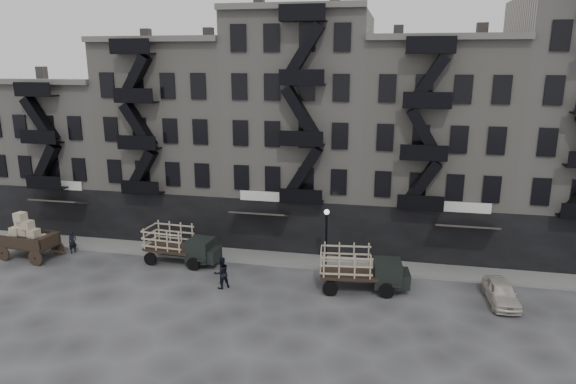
% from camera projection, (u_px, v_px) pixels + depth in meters
% --- Properties ---
extents(ground, '(140.00, 140.00, 0.00)m').
position_uv_depth(ground, '(274.00, 282.00, 32.86)').
color(ground, '#38383A').
rests_on(ground, ground).
extents(sidewalk, '(55.00, 2.50, 0.15)m').
position_uv_depth(sidewalk, '(286.00, 259.00, 36.39)').
color(sidewalk, slate).
rests_on(sidewalk, ground).
extents(building_west, '(10.00, 11.35, 13.20)m').
position_uv_depth(building_west, '(76.00, 152.00, 44.60)').
color(building_west, gray).
rests_on(building_west, ground).
extents(building_midwest, '(10.00, 11.35, 16.20)m').
position_uv_depth(building_midwest, '(183.00, 138.00, 42.24)').
color(building_midwest, gray).
rests_on(building_midwest, ground).
extents(building_center, '(10.00, 11.35, 18.20)m').
position_uv_depth(building_center, '(302.00, 129.00, 40.01)').
color(building_center, gray).
rests_on(building_center, ground).
extents(building_mideast, '(10.00, 11.35, 16.20)m').
position_uv_depth(building_mideast, '(433.00, 146.00, 38.28)').
color(building_mideast, gray).
rests_on(building_mideast, ground).
extents(lamp_post, '(0.36, 0.36, 4.28)m').
position_uv_depth(lamp_post, '(326.00, 231.00, 34.02)').
color(lamp_post, black).
rests_on(lamp_post, ground).
extents(horse, '(2.23, 1.49, 1.73)m').
position_uv_depth(horse, '(20.00, 234.00, 39.17)').
color(horse, silver).
rests_on(horse, ground).
extents(wagon, '(4.29, 2.66, 3.43)m').
position_uv_depth(wagon, '(26.00, 232.00, 36.34)').
color(wagon, black).
rests_on(wagon, ground).
extents(stake_truck_west, '(5.35, 2.51, 2.62)m').
position_uv_depth(stake_truck_west, '(180.00, 242.00, 35.61)').
color(stake_truck_west, black).
rests_on(stake_truck_west, ground).
extents(stake_truck_east, '(5.56, 2.72, 2.70)m').
position_uv_depth(stake_truck_east, '(362.00, 266.00, 31.38)').
color(stake_truck_east, black).
rests_on(stake_truck_east, ground).
extents(car_east, '(1.87, 4.00, 1.32)m').
position_uv_depth(car_east, '(501.00, 292.00, 29.89)').
color(car_east, beige).
rests_on(car_east, ground).
extents(pedestrian_west, '(0.63, 0.72, 1.65)m').
position_uv_depth(pedestrian_west, '(73.00, 242.00, 37.57)').
color(pedestrian_west, black).
rests_on(pedestrian_west, ground).
extents(pedestrian_mid, '(1.24, 1.23, 2.02)m').
position_uv_depth(pedestrian_mid, '(222.00, 273.00, 31.76)').
color(pedestrian_mid, black).
rests_on(pedestrian_mid, ground).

